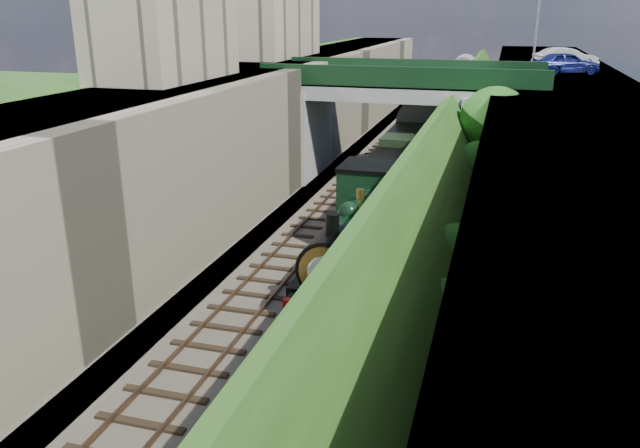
{
  "coord_description": "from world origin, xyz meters",
  "views": [
    {
      "loc": [
        6.07,
        -13.36,
        10.11
      ],
      "look_at": [
        0.0,
        7.57,
        2.65
      ],
      "focal_mm": 35.0,
      "sensor_mm": 36.0,
      "label": 1
    }
  ],
  "objects_px": {
    "lamppost": "(538,20)",
    "tender": "(391,192)",
    "tree": "(497,125)",
    "locomotive": "(359,235)",
    "road_bridge": "(412,117)",
    "car_blue": "(566,63)",
    "car_silver": "(566,58)"
  },
  "relations": [
    {
      "from": "lamppost",
      "to": "car_blue",
      "type": "distance_m",
      "value": 3.68
    },
    {
      "from": "locomotive",
      "to": "tender",
      "type": "distance_m",
      "value": 7.37
    },
    {
      "from": "tree",
      "to": "car_silver",
      "type": "height_order",
      "value": "car_silver"
    },
    {
      "from": "car_silver",
      "to": "tender",
      "type": "relative_size",
      "value": 0.72
    },
    {
      "from": "tree",
      "to": "locomotive",
      "type": "distance_m",
      "value": 11.88
    },
    {
      "from": "tree",
      "to": "lamppost",
      "type": "relative_size",
      "value": 1.1
    },
    {
      "from": "lamppost",
      "to": "car_blue",
      "type": "relative_size",
      "value": 1.46
    },
    {
      "from": "car_blue",
      "to": "car_silver",
      "type": "xyz_separation_m",
      "value": [
        0.3,
        4.35,
        0.02
      ]
    },
    {
      "from": "road_bridge",
      "to": "tree",
      "type": "relative_size",
      "value": 2.42
    },
    {
      "from": "car_blue",
      "to": "road_bridge",
      "type": "bearing_deg",
      "value": 104.16
    },
    {
      "from": "lamppost",
      "to": "tender",
      "type": "bearing_deg",
      "value": -112.58
    },
    {
      "from": "tree",
      "to": "locomotive",
      "type": "bearing_deg",
      "value": -114.06
    },
    {
      "from": "car_silver",
      "to": "tender",
      "type": "height_order",
      "value": "car_silver"
    },
    {
      "from": "road_bridge",
      "to": "tree",
      "type": "distance_m",
      "value": 6.83
    },
    {
      "from": "car_blue",
      "to": "locomotive",
      "type": "distance_m",
      "value": 23.81
    },
    {
      "from": "lamppost",
      "to": "car_silver",
      "type": "distance_m",
      "value": 4.28
    },
    {
      "from": "lamppost",
      "to": "tender",
      "type": "relative_size",
      "value": 1.0
    },
    {
      "from": "tree",
      "to": "car_silver",
      "type": "relative_size",
      "value": 1.52
    },
    {
      "from": "lamppost",
      "to": "car_blue",
      "type": "bearing_deg",
      "value": -42.94
    },
    {
      "from": "road_bridge",
      "to": "lamppost",
      "type": "height_order",
      "value": "lamppost"
    },
    {
      "from": "road_bridge",
      "to": "locomotive",
      "type": "bearing_deg",
      "value": -89.04
    },
    {
      "from": "tree",
      "to": "car_silver",
      "type": "xyz_separation_m",
      "value": [
        4.15,
        15.43,
        2.32
      ]
    },
    {
      "from": "road_bridge",
      "to": "locomotive",
      "type": "relative_size",
      "value": 1.56
    },
    {
      "from": "tree",
      "to": "locomotive",
      "type": "relative_size",
      "value": 0.65
    },
    {
      "from": "road_bridge",
      "to": "locomotive",
      "type": "xyz_separation_m",
      "value": [
        0.26,
        -15.21,
        -2.18
      ]
    },
    {
      "from": "road_bridge",
      "to": "car_silver",
      "type": "distance_m",
      "value": 14.41
    },
    {
      "from": "car_blue",
      "to": "car_silver",
      "type": "bearing_deg",
      "value": -25.87
    },
    {
      "from": "car_blue",
      "to": "locomotive",
      "type": "bearing_deg",
      "value": 136.49
    },
    {
      "from": "tree",
      "to": "tender",
      "type": "xyz_separation_m",
      "value": [
        -4.71,
        -3.19,
        -3.03
      ]
    },
    {
      "from": "lamppost",
      "to": "tender",
      "type": "height_order",
      "value": "lamppost"
    },
    {
      "from": "locomotive",
      "to": "car_blue",
      "type": "bearing_deg",
      "value": 68.4
    },
    {
      "from": "tree",
      "to": "locomotive",
      "type": "height_order",
      "value": "tree"
    }
  ]
}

